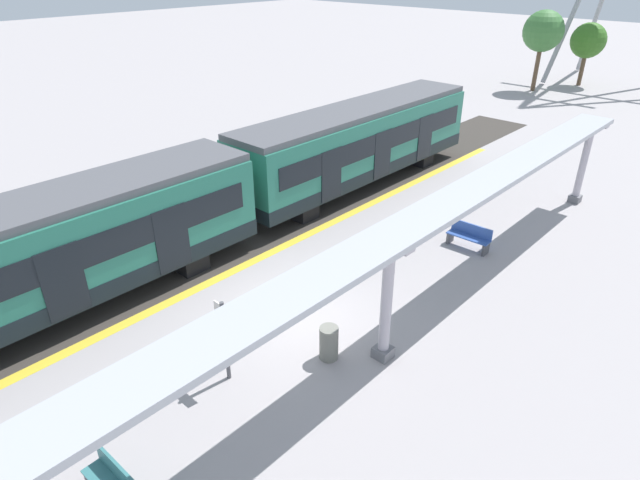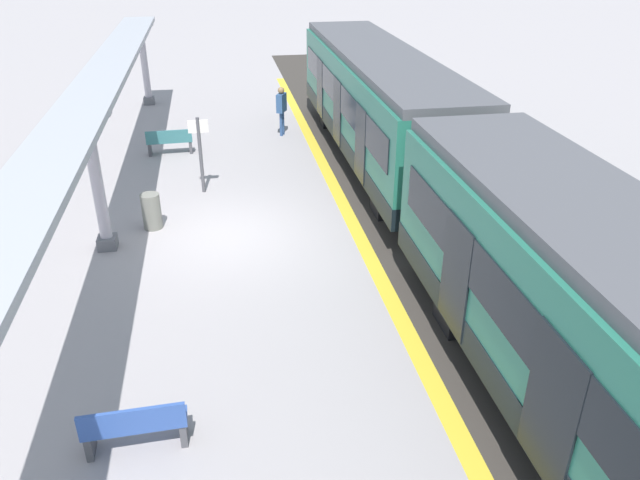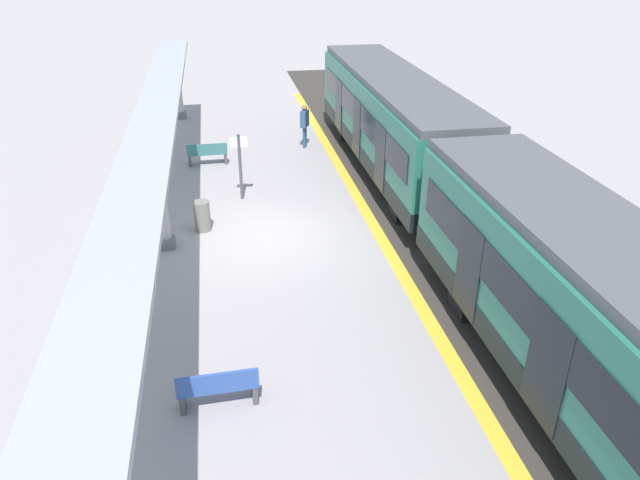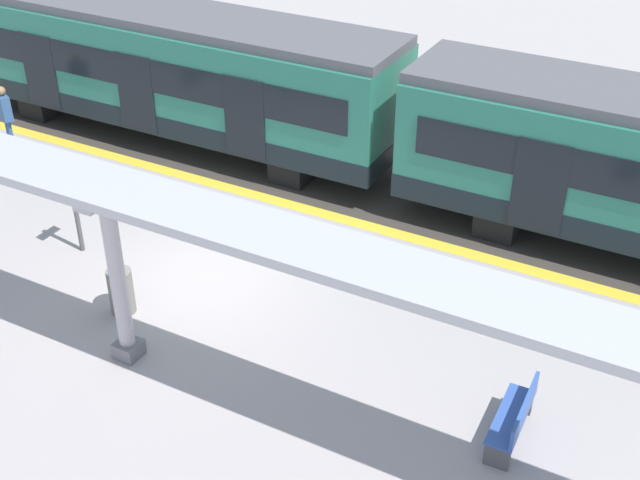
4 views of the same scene
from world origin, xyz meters
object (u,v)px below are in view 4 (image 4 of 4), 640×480
object	(u,v)px
passenger_waiting_near_edge	(5,111)
canopy_pillar_second	(117,277)
bench_mid_platform	(515,418)
trash_bin	(121,291)
platform_info_sign	(73,196)
train_near_carriage	(167,71)

from	to	relation	value
passenger_waiting_near_edge	canopy_pillar_second	bearing A→B (deg)	57.54
bench_mid_platform	canopy_pillar_second	bearing A→B (deg)	-79.08
canopy_pillar_second	trash_bin	size ratio (longest dim) A/B	3.63
passenger_waiting_near_edge	platform_info_sign	bearing A→B (deg)	59.96
train_near_carriage	bench_mid_platform	size ratio (longest dim) A/B	8.50
bench_mid_platform	passenger_waiting_near_edge	bearing A→B (deg)	-104.64
train_near_carriage	bench_mid_platform	world-z (taller)	train_near_carriage
train_near_carriage	passenger_waiting_near_edge	bearing A→B (deg)	-49.66
platform_info_sign	passenger_waiting_near_edge	distance (m)	5.72
bench_mid_platform	platform_info_sign	world-z (taller)	platform_info_sign
trash_bin	passenger_waiting_near_edge	bearing A→B (deg)	-120.14
canopy_pillar_second	trash_bin	xyz separation A→B (m)	(-1.00, -0.95, -1.24)
platform_info_sign	passenger_waiting_near_edge	bearing A→B (deg)	-120.04
trash_bin	passenger_waiting_near_edge	size ratio (longest dim) A/B	0.52
trash_bin	passenger_waiting_near_edge	world-z (taller)	passenger_waiting_near_edge
trash_bin	platform_info_sign	size ratio (longest dim) A/B	0.42
train_near_carriage	platform_info_sign	size ratio (longest dim) A/B	5.85
canopy_pillar_second	passenger_waiting_near_edge	world-z (taller)	canopy_pillar_second
train_near_carriage	passenger_waiting_near_edge	distance (m)	4.26
canopy_pillar_second	platform_info_sign	xyz separation A→B (m)	(-2.28, -3.13, -0.37)
platform_info_sign	canopy_pillar_second	bearing A→B (deg)	53.97
passenger_waiting_near_edge	trash_bin	bearing A→B (deg)	59.86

